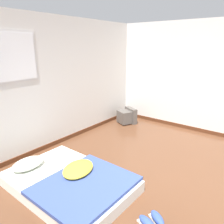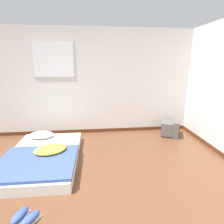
# 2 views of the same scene
# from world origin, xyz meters

# --- Properties ---
(wall_back) EXTENTS (7.98, 0.08, 2.60)m
(wall_back) POSITION_xyz_m (-0.01, 2.83, 1.29)
(wall_back) COLOR silver
(wall_back) RESTS_ON ground_plane
(mattress_bed) EXTENTS (1.29, 1.87, 0.32)m
(mattress_bed) POSITION_xyz_m (-0.67, 1.43, 0.12)
(mattress_bed) COLOR silver
(mattress_bed) RESTS_ON ground_plane
(crt_tv) EXTENTS (0.54, 0.54, 0.41)m
(crt_tv) POSITION_xyz_m (2.22, 2.36, 0.19)
(crt_tv) COLOR #56514C
(crt_tv) RESTS_ON ground_plane
(sneaker_pair) EXTENTS (0.35, 0.34, 0.10)m
(sneaker_pair) POSITION_xyz_m (-0.53, 0.13, 0.05)
(sneaker_pair) COLOR silver
(sneaker_pair) RESTS_ON ground_plane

